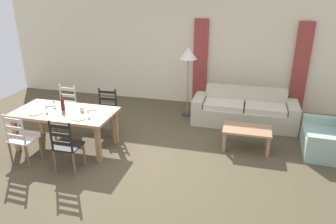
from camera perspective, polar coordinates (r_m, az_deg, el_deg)
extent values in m
cube|color=brown|center=(5.91, -5.26, -8.45)|extent=(9.60, 9.60, 0.02)
cube|color=beige|center=(8.44, 2.09, 10.80)|extent=(9.60, 0.16, 2.70)
cube|color=#9D3B37|center=(8.25, 5.79, 8.68)|extent=(0.35, 0.08, 2.20)
cube|color=#9D3B37|center=(8.24, 22.61, 7.10)|extent=(0.35, 0.08, 2.20)
cube|color=#A47755|center=(6.31, -18.03, -0.07)|extent=(1.90, 0.96, 0.05)
cube|color=#A47755|center=(6.66, -25.58, -3.54)|extent=(0.08, 0.08, 0.70)
cube|color=#A47755|center=(5.76, -12.36, -5.70)|extent=(0.08, 0.08, 0.70)
cube|color=#A47755|center=(7.20, -21.85, -1.10)|extent=(0.08, 0.08, 0.70)
cube|color=#A47755|center=(6.37, -9.35, -2.69)|extent=(0.08, 0.08, 0.70)
cube|color=beige|center=(6.14, -24.38, -4.44)|extent=(0.44, 0.42, 0.03)
cylinder|color=brown|center=(6.46, -24.30, -5.40)|extent=(0.04, 0.04, 0.43)
cylinder|color=brown|center=(6.24, -21.80, -5.98)|extent=(0.04, 0.04, 0.43)
cylinder|color=brown|center=(6.25, -26.31, -6.70)|extent=(0.04, 0.04, 0.43)
cylinder|color=brown|center=(6.02, -23.80, -7.35)|extent=(0.04, 0.04, 0.43)
cylinder|color=beige|center=(6.05, -27.09, -2.58)|extent=(0.04, 0.04, 0.50)
cylinder|color=beige|center=(5.81, -24.53, -3.09)|extent=(0.04, 0.04, 0.50)
cube|color=beige|center=(5.98, -25.63, -3.96)|extent=(0.38, 0.04, 0.06)
cube|color=beige|center=(5.92, -25.87, -2.65)|extent=(0.38, 0.04, 0.06)
cube|color=beige|center=(5.87, -26.10, -1.32)|extent=(0.38, 0.04, 0.06)
cube|color=black|center=(5.63, -17.42, -5.79)|extent=(0.42, 0.40, 0.03)
cylinder|color=brown|center=(5.95, -17.81, -6.78)|extent=(0.04, 0.04, 0.43)
cylinder|color=brown|center=(5.78, -14.76, -7.34)|extent=(0.04, 0.04, 0.43)
cylinder|color=brown|center=(5.71, -19.60, -8.31)|extent=(0.04, 0.04, 0.43)
cylinder|color=brown|center=(5.53, -16.47, -8.95)|extent=(0.04, 0.04, 0.43)
cylinder|color=black|center=(5.49, -20.24, -3.85)|extent=(0.04, 0.04, 0.50)
cylinder|color=black|center=(5.30, -17.03, -4.36)|extent=(0.04, 0.04, 0.50)
cube|color=black|center=(5.45, -18.50, -5.33)|extent=(0.38, 0.03, 0.06)
cube|color=black|center=(5.38, -18.69, -3.91)|extent=(0.38, 0.03, 0.06)
cube|color=black|center=(5.32, -18.88, -2.45)|extent=(0.38, 0.03, 0.06)
cube|color=beige|center=(7.19, -17.95, 0.26)|extent=(0.43, 0.41, 0.03)
cylinder|color=brown|center=(7.05, -17.27, -2.12)|extent=(0.04, 0.04, 0.43)
cylinder|color=brown|center=(7.25, -19.66, -1.76)|extent=(0.04, 0.04, 0.43)
cylinder|color=brown|center=(7.31, -15.85, -1.09)|extent=(0.04, 0.04, 0.43)
cylinder|color=brown|center=(7.50, -18.19, -0.78)|extent=(0.04, 0.04, 0.43)
cylinder|color=beige|center=(7.14, -16.25, 2.55)|extent=(0.04, 0.04, 0.50)
cylinder|color=beige|center=(7.34, -18.64, 2.78)|extent=(0.04, 0.04, 0.50)
cube|color=beige|center=(7.28, -17.35, 1.70)|extent=(0.38, 0.03, 0.06)
cube|color=beige|center=(7.23, -17.48, 2.81)|extent=(0.38, 0.03, 0.06)
cube|color=beige|center=(7.19, -17.61, 3.94)|extent=(0.38, 0.03, 0.06)
cube|color=black|center=(6.78, -11.13, -0.38)|extent=(0.44, 0.42, 0.03)
cylinder|color=brown|center=(6.66, -10.12, -2.88)|extent=(0.04, 0.04, 0.43)
cylinder|color=brown|center=(6.80, -12.94, -2.58)|extent=(0.04, 0.04, 0.43)
cylinder|color=brown|center=(6.94, -9.08, -1.74)|extent=(0.04, 0.04, 0.43)
cylinder|color=brown|center=(7.08, -11.81, -1.48)|extent=(0.04, 0.04, 0.43)
cylinder|color=black|center=(6.77, -9.33, 2.08)|extent=(0.04, 0.04, 0.50)
cylinder|color=black|center=(6.90, -12.12, 2.28)|extent=(0.04, 0.04, 0.50)
cube|color=black|center=(6.88, -10.66, 1.16)|extent=(0.38, 0.04, 0.06)
cube|color=black|center=(6.82, -10.75, 2.34)|extent=(0.38, 0.04, 0.06)
cube|color=black|center=(6.78, -10.84, 3.54)|extent=(0.38, 0.04, 0.06)
cylinder|color=white|center=(6.36, -22.67, -0.21)|extent=(0.24, 0.24, 0.02)
cube|color=silver|center=(6.45, -23.73, -0.13)|extent=(0.03, 0.17, 0.01)
cylinder|color=white|center=(5.87, -15.62, -1.06)|extent=(0.24, 0.24, 0.02)
cube|color=silver|center=(5.95, -16.86, -0.96)|extent=(0.02, 0.17, 0.01)
cylinder|color=white|center=(6.73, -20.20, 1.34)|extent=(0.24, 0.24, 0.02)
cube|color=silver|center=(6.82, -21.24, 1.39)|extent=(0.03, 0.17, 0.01)
cylinder|color=white|center=(6.28, -13.40, 0.66)|extent=(0.24, 0.24, 0.02)
cube|color=silver|center=(6.35, -14.59, 0.73)|extent=(0.02, 0.17, 0.01)
cylinder|color=#471919|center=(6.33, -18.33, 1.27)|extent=(0.07, 0.07, 0.22)
cylinder|color=#471919|center=(6.28, -18.49, 2.55)|extent=(0.02, 0.02, 0.08)
cylinder|color=black|center=(6.26, -18.55, 2.96)|extent=(0.03, 0.03, 0.02)
cylinder|color=white|center=(6.37, -20.84, 0.02)|extent=(0.06, 0.06, 0.01)
cylinder|color=white|center=(6.35, -20.88, 0.34)|extent=(0.01, 0.01, 0.07)
cone|color=white|center=(6.33, -20.98, 0.99)|extent=(0.06, 0.06, 0.08)
cylinder|color=white|center=(5.90, -14.01, -0.83)|extent=(0.06, 0.06, 0.01)
cylinder|color=white|center=(5.89, -14.05, -0.49)|extent=(0.01, 0.01, 0.07)
cone|color=white|center=(5.86, -14.12, 0.21)|extent=(0.06, 0.06, 0.08)
cylinder|color=white|center=(6.58, -19.62, 0.90)|extent=(0.06, 0.06, 0.01)
cylinder|color=white|center=(6.57, -19.66, 1.20)|extent=(0.01, 0.01, 0.07)
cone|color=white|center=(6.54, -19.75, 1.84)|extent=(0.06, 0.06, 0.08)
cylinder|color=beige|center=(6.18, -15.16, 0.51)|extent=(0.07, 0.07, 0.09)
cube|color=#BDB49C|center=(7.40, 13.36, -0.72)|extent=(1.80, 0.80, 0.40)
cube|color=#BDB49C|center=(7.60, 13.58, 1.51)|extent=(1.80, 0.20, 0.80)
cube|color=#BDB49C|center=(7.43, 21.28, -0.83)|extent=(0.24, 0.80, 0.58)
cube|color=#BDB49C|center=(7.44, 5.57, 0.67)|extent=(0.24, 0.80, 0.58)
cube|color=beige|center=(7.27, 17.05, 0.69)|extent=(0.86, 0.64, 0.12)
cube|color=beige|center=(7.27, 9.98, 1.36)|extent=(0.86, 0.64, 0.12)
cube|color=#A47755|center=(6.26, 13.98, -3.03)|extent=(0.90, 0.56, 0.04)
cube|color=#A47755|center=(6.15, 10.01, -5.33)|extent=(0.06, 0.06, 0.38)
cube|color=#A47755|center=(6.16, 17.46, -6.03)|extent=(0.06, 0.06, 0.38)
cube|color=#A47755|center=(6.56, 10.39, -3.54)|extent=(0.06, 0.06, 0.38)
cube|color=#A47755|center=(6.57, 17.35, -4.20)|extent=(0.06, 0.06, 0.38)
cube|color=#96B2A5|center=(6.75, 26.31, -4.87)|extent=(0.84, 0.84, 0.38)
cube|color=#96B2A5|center=(6.28, 26.98, -6.24)|extent=(0.81, 0.22, 0.52)
cube|color=#96B2A5|center=(7.16, 25.91, -2.68)|extent=(0.81, 0.22, 0.52)
cylinder|color=#332D28|center=(7.82, 3.42, -0.35)|extent=(0.28, 0.28, 0.03)
cylinder|color=gray|center=(7.59, 3.53, 4.48)|extent=(0.03, 0.03, 1.35)
cone|color=beige|center=(7.39, 3.68, 10.45)|extent=(0.40, 0.40, 0.26)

